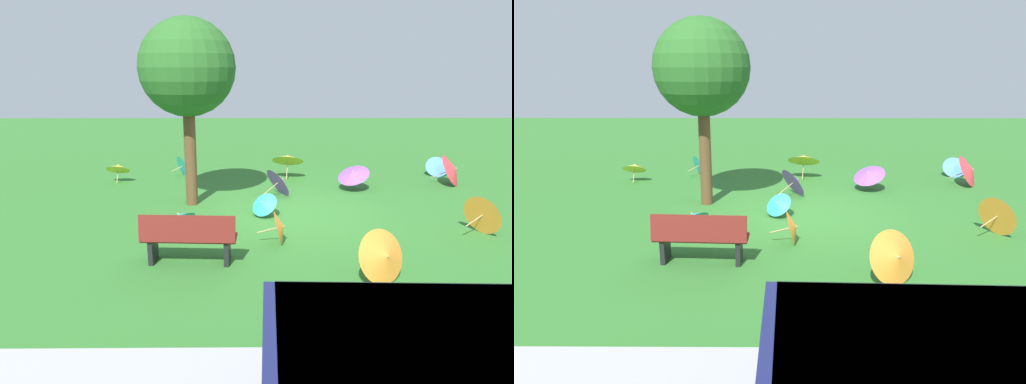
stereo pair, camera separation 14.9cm
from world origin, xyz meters
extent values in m
plane|color=#2D6B28|center=(0.00, 0.00, 0.00)|extent=(40.00, 40.00, 0.00)
cube|color=maroon|center=(1.88, 2.64, 0.45)|extent=(1.62, 0.53, 0.05)
cube|color=maroon|center=(1.89, 2.84, 0.68)|extent=(1.60, 0.19, 0.45)
cube|color=black|center=(2.52, 2.61, 0.23)|extent=(0.10, 0.41, 0.45)
cube|color=black|center=(1.24, 2.68, 0.23)|extent=(0.10, 0.41, 0.45)
cylinder|color=brown|center=(2.28, -0.76, 1.28)|extent=(0.28, 0.28, 2.57)
sphere|color=#286023|center=(2.28, -0.76, 3.23)|extent=(2.21, 2.21, 2.21)
cylinder|color=tan|center=(-3.55, 1.48, 0.32)|extent=(0.44, 0.27, 0.16)
cone|color=orange|center=(-3.82, 1.32, 0.41)|extent=(0.73, 0.89, 0.83)
sphere|color=tan|center=(-3.88, 1.28, 0.43)|extent=(0.06, 0.05, 0.04)
cylinder|color=tan|center=(-4.59, -2.70, 0.28)|extent=(0.42, 0.28, 0.28)
cone|color=#D8383F|center=(-4.85, -2.53, 0.45)|extent=(1.02, 1.12, 0.91)
sphere|color=tan|center=(-4.91, -2.49, 0.50)|extent=(0.06, 0.06, 0.05)
cylinder|color=tan|center=(3.09, -3.56, 0.26)|extent=(0.31, 0.22, 0.14)
cone|color=teal|center=(2.89, -3.70, 0.33)|extent=(0.64, 0.73, 0.67)
sphere|color=tan|center=(2.84, -3.73, 0.35)|extent=(0.06, 0.06, 0.05)
cylinder|color=tan|center=(-0.23, -3.29, 0.26)|extent=(0.07, 0.28, 0.53)
cone|color=yellow|center=(-0.26, -3.45, 0.60)|extent=(1.09, 1.07, 0.57)
sphere|color=tan|center=(-0.26, -3.49, 0.68)|extent=(0.04, 0.05, 0.05)
cylinder|color=tan|center=(0.52, 1.79, 0.26)|extent=(0.40, 0.04, 0.13)
cone|color=orange|center=(0.27, 1.80, 0.33)|extent=(0.30, 0.66, 0.65)
sphere|color=tan|center=(0.22, 1.81, 0.34)|extent=(0.05, 0.04, 0.04)
cylinder|color=tan|center=(-1.08, 3.16, 0.30)|extent=(0.25, 0.44, 0.22)
cone|color=orange|center=(-1.22, 3.43, 0.43)|extent=(0.99, 0.83, 0.86)
sphere|color=tan|center=(-1.25, 3.49, 0.46)|extent=(0.05, 0.06, 0.05)
cylinder|color=tan|center=(4.70, -2.86, 0.19)|extent=(0.03, 0.22, 0.37)
cone|color=yellow|center=(4.70, -2.99, 0.43)|extent=(0.67, 0.66, 0.45)
sphere|color=tan|center=(4.70, -3.03, 0.49)|extent=(0.04, 0.05, 0.05)
cylinder|color=tan|center=(0.45, 0.09, 0.14)|extent=(0.20, 0.23, 0.27)
cone|color=teal|center=(0.57, 0.22, 0.31)|extent=(0.78, 0.77, 0.51)
sphere|color=tan|center=(0.59, 0.25, 0.35)|extent=(0.06, 0.06, 0.05)
cylinder|color=tan|center=(0.36, -1.32, 0.22)|extent=(0.43, 0.25, 0.30)
cone|color=purple|center=(0.09, -1.47, 0.40)|extent=(0.91, 1.01, 0.80)
sphere|color=tan|center=(0.03, -1.50, 0.44)|extent=(0.06, 0.06, 0.05)
cylinder|color=tan|center=(-2.02, -2.12, 0.20)|extent=(0.19, 0.19, 0.41)
cone|color=purple|center=(-1.92, -2.01, 0.47)|extent=(1.18, 1.18, 0.54)
sphere|color=tan|center=(-1.89, -1.99, 0.53)|extent=(0.06, 0.06, 0.05)
cylinder|color=tan|center=(-4.90, -3.85, 0.17)|extent=(0.07, 0.29, 0.23)
cone|color=#4C8CE5|center=(-4.87, -3.66, 0.31)|extent=(0.74, 0.59, 0.61)
sphere|color=tan|center=(-4.87, -3.62, 0.34)|extent=(0.04, 0.06, 0.05)
cylinder|color=tan|center=(2.18, 1.30, 0.14)|extent=(0.17, 0.19, 0.28)
cone|color=teal|center=(2.28, 1.19, 0.33)|extent=(0.84, 0.83, 0.49)
sphere|color=tan|center=(2.31, 1.16, 0.38)|extent=(0.06, 0.06, 0.05)
camera|label=1|loc=(0.82, 9.83, 3.24)|focal=31.70mm
camera|label=2|loc=(0.67, 9.83, 3.24)|focal=31.70mm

